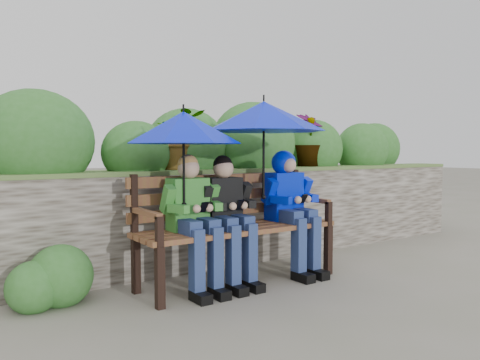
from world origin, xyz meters
TOP-DOWN VIEW (x-y plane):
  - ground at (0.00, 0.00)m, footprint 60.00×60.00m
  - garden_backdrop at (-0.11, 1.55)m, footprint 8.00×2.86m
  - park_bench at (-0.07, 0.11)m, footprint 1.94×0.57m
  - boy_left at (-0.55, 0.01)m, footprint 0.51×0.59m
  - boy_middle at (-0.19, 0.01)m, footprint 0.50×0.58m
  - boy_right at (0.55, 0.02)m, footprint 0.53×0.64m
  - umbrella_left at (-0.64, 0.01)m, footprint 0.99×0.99m
  - umbrella_right at (0.20, -0.01)m, footprint 1.15×1.15m

SIDE VIEW (x-z plane):
  - ground at x=0.00m, z-range 0.00..0.00m
  - park_bench at x=-0.07m, z-range 0.07..1.09m
  - boy_middle at x=-0.19m, z-range 0.08..1.27m
  - garden_backdrop at x=-0.11m, z-range -0.24..1.59m
  - boy_left at x=-0.55m, z-range 0.08..1.27m
  - boy_right at x=0.55m, z-range 0.12..1.35m
  - umbrella_left at x=-0.64m, z-range 0.98..1.85m
  - umbrella_right at x=0.20m, z-range 1.06..2.04m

